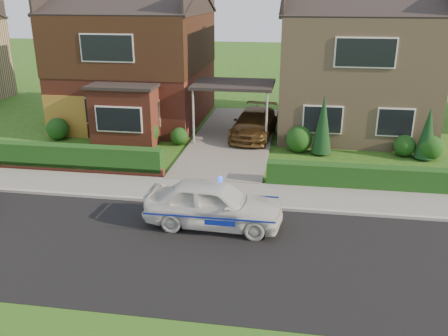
# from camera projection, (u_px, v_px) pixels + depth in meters

# --- Properties ---
(ground) EXTENTS (120.00, 120.00, 0.00)m
(ground) POSITION_uv_depth(u_px,v_px,m) (180.00, 250.00, 13.33)
(ground) COLOR #1F5015
(ground) RESTS_ON ground
(road) EXTENTS (60.00, 6.00, 0.02)m
(road) POSITION_uv_depth(u_px,v_px,m) (180.00, 250.00, 13.33)
(road) COLOR black
(road) RESTS_ON ground
(kerb) EXTENTS (60.00, 0.16, 0.12)m
(kerb) POSITION_uv_depth(u_px,v_px,m) (201.00, 203.00, 16.14)
(kerb) COLOR #9E9993
(kerb) RESTS_ON ground
(sidewalk) EXTENTS (60.00, 2.00, 0.10)m
(sidewalk) POSITION_uv_depth(u_px,v_px,m) (207.00, 192.00, 17.11)
(sidewalk) COLOR slate
(sidewalk) RESTS_ON ground
(driveway) EXTENTS (3.80, 12.00, 0.12)m
(driveway) POSITION_uv_depth(u_px,v_px,m) (233.00, 137.00, 23.50)
(driveway) COLOR #666059
(driveway) RESTS_ON ground
(house_left) EXTENTS (7.50, 9.53, 7.25)m
(house_left) POSITION_uv_depth(u_px,v_px,m) (136.00, 51.00, 25.73)
(house_left) COLOR brown
(house_left) RESTS_ON ground
(house_right) EXTENTS (7.50, 8.06, 7.25)m
(house_right) POSITION_uv_depth(u_px,v_px,m) (354.00, 58.00, 24.17)
(house_right) COLOR #9E8161
(house_right) RESTS_ON ground
(carport_link) EXTENTS (3.80, 3.00, 2.77)m
(carport_link) POSITION_uv_depth(u_px,v_px,m) (234.00, 85.00, 22.55)
(carport_link) COLOR black
(carport_link) RESTS_ON ground
(garage_door) EXTENTS (2.20, 0.10, 2.10)m
(garage_door) POSITION_uv_depth(u_px,v_px,m) (66.00, 117.00, 23.40)
(garage_door) COLOR olive
(garage_door) RESTS_ON ground
(dwarf_wall) EXTENTS (7.70, 0.25, 0.36)m
(dwarf_wall) POSITION_uv_depth(u_px,v_px,m) (71.00, 168.00, 19.03)
(dwarf_wall) COLOR brown
(dwarf_wall) RESTS_ON ground
(hedge_left) EXTENTS (7.50, 0.55, 0.90)m
(hedge_left) POSITION_uv_depth(u_px,v_px,m) (73.00, 171.00, 19.23)
(hedge_left) COLOR #143912
(hedge_left) RESTS_ON ground
(hedge_right) EXTENTS (7.50, 0.55, 0.80)m
(hedge_right) POSITION_uv_depth(u_px,v_px,m) (368.00, 189.00, 17.44)
(hedge_right) COLOR #143912
(hedge_right) RESTS_ON ground
(shrub_left_far) EXTENTS (1.08, 1.08, 1.08)m
(shrub_left_far) POSITION_uv_depth(u_px,v_px,m) (58.00, 129.00, 23.18)
(shrub_left_far) COLOR #143912
(shrub_left_far) RESTS_ON ground
(shrub_left_mid) EXTENTS (1.32, 1.32, 1.32)m
(shrub_left_mid) POSITION_uv_depth(u_px,v_px,m) (145.00, 132.00, 22.30)
(shrub_left_mid) COLOR #143912
(shrub_left_mid) RESTS_ON ground
(shrub_left_near) EXTENTS (0.84, 0.84, 0.84)m
(shrub_left_near) POSITION_uv_depth(u_px,v_px,m) (179.00, 136.00, 22.43)
(shrub_left_near) COLOR #143912
(shrub_left_near) RESTS_ON ground
(shrub_right_near) EXTENTS (1.20, 1.20, 1.20)m
(shrub_right_near) POSITION_uv_depth(u_px,v_px,m) (299.00, 139.00, 21.36)
(shrub_right_near) COLOR #143912
(shrub_right_near) RESTS_ON ground
(shrub_right_mid) EXTENTS (0.96, 0.96, 0.96)m
(shrub_right_mid) POSITION_uv_depth(u_px,v_px,m) (404.00, 146.00, 20.82)
(shrub_right_mid) COLOR #143912
(shrub_right_mid) RESTS_ON ground
(shrub_right_far) EXTENTS (1.08, 1.08, 1.08)m
(shrub_right_far) POSITION_uv_depth(u_px,v_px,m) (430.00, 148.00, 20.38)
(shrub_right_far) COLOR #143912
(shrub_right_far) RESTS_ON ground
(conifer_a) EXTENTS (0.90, 0.90, 2.60)m
(conifer_a) POSITION_uv_depth(u_px,v_px,m) (323.00, 126.00, 20.79)
(conifer_a) COLOR black
(conifer_a) RESTS_ON ground
(conifer_b) EXTENTS (0.90, 0.90, 2.20)m
(conifer_b) POSITION_uv_depth(u_px,v_px,m) (427.00, 135.00, 20.21)
(conifer_b) COLOR black
(conifer_b) RESTS_ON ground
(police_car) EXTENTS (3.90, 4.30, 1.61)m
(police_car) POSITION_uv_depth(u_px,v_px,m) (214.00, 204.00, 14.51)
(police_car) COLOR silver
(police_car) RESTS_ON ground
(driveway_car) EXTENTS (2.24, 4.69, 1.32)m
(driveway_car) POSITION_uv_depth(u_px,v_px,m) (254.00, 123.00, 23.25)
(driveway_car) COLOR brown
(driveway_car) RESTS_ON driveway
(potted_plant_a) EXTENTS (0.42, 0.29, 0.77)m
(potted_plant_a) POSITION_uv_depth(u_px,v_px,m) (89.00, 158.00, 19.59)
(potted_plant_a) COLOR gray
(potted_plant_a) RESTS_ON ground
(potted_plant_b) EXTENTS (0.53, 0.49, 0.76)m
(potted_plant_b) POSITION_uv_depth(u_px,v_px,m) (74.00, 153.00, 20.16)
(potted_plant_b) COLOR gray
(potted_plant_b) RESTS_ON ground
(potted_plant_c) EXTENTS (0.47, 0.47, 0.73)m
(potted_plant_c) POSITION_uv_depth(u_px,v_px,m) (155.00, 162.00, 19.13)
(potted_plant_c) COLOR gray
(potted_plant_c) RESTS_ON ground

